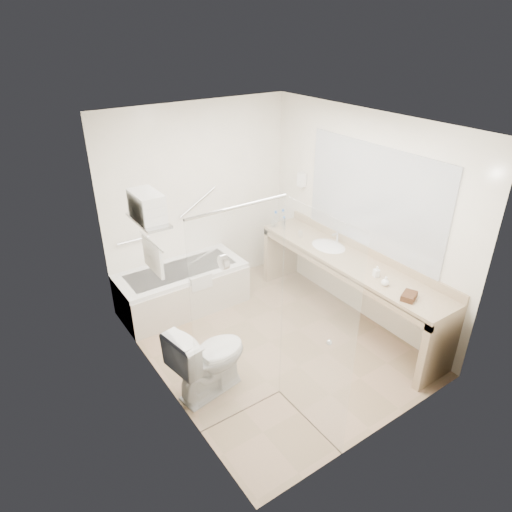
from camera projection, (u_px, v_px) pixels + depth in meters
floor at (271, 342)px, 5.32m from camera, size 3.20×3.20×0.00m
ceiling at (275, 123)px, 4.16m from camera, size 2.60×3.20×0.10m
wall_back at (199, 201)px, 5.91m from camera, size 2.60×0.10×2.50m
wall_front at (393, 320)px, 3.58m from camera, size 2.60×0.10×2.50m
wall_left at (156, 282)px, 4.09m from camera, size 0.10×3.20×2.50m
wall_right at (361, 218)px, 5.40m from camera, size 0.10×3.20×2.50m
bathtub at (183, 288)px, 5.85m from camera, size 1.60×0.73×0.59m
grab_bar_short at (133, 241)px, 5.55m from camera, size 0.40×0.03×0.03m
grab_bar_long at (197, 202)px, 5.86m from camera, size 0.53×0.03×0.33m
shower_enclosure at (277, 324)px, 3.84m from camera, size 0.96×0.91×2.11m
towel_shelf at (148, 215)px, 4.18m from camera, size 0.24×0.55×0.81m
vanity_counter at (348, 275)px, 5.43m from camera, size 0.55×2.70×0.95m
sink at (328, 248)px, 5.66m from camera, size 0.40×0.52×0.14m
faucet at (338, 237)px, 5.68m from camera, size 0.03×0.03×0.14m
mirror at (373, 198)px, 5.14m from camera, size 0.02×2.00×1.20m
hairdryer_unit at (302, 180)px, 6.05m from camera, size 0.08×0.10×0.18m
toilet at (209, 358)px, 4.47m from camera, size 0.87×0.58×0.79m
amenity_basket at (409, 296)px, 4.57m from camera, size 0.22×0.19×0.06m
soap_bottle_a at (376, 274)px, 4.96m from camera, size 0.09×0.14×0.06m
soap_bottle_b at (385, 282)px, 4.79m from camera, size 0.11×0.13×0.08m
water_bottle_left at (284, 223)px, 6.06m from camera, size 0.06×0.06×0.18m
water_bottle_mid at (276, 219)px, 6.12m from camera, size 0.07×0.07×0.22m
water_bottle_right at (283, 218)px, 6.18m from camera, size 0.07×0.07×0.22m
drinking_glass_near at (273, 224)px, 6.13m from camera, size 0.08×0.08×0.09m
drinking_glass_far at (300, 234)px, 5.85m from camera, size 0.06×0.06×0.08m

